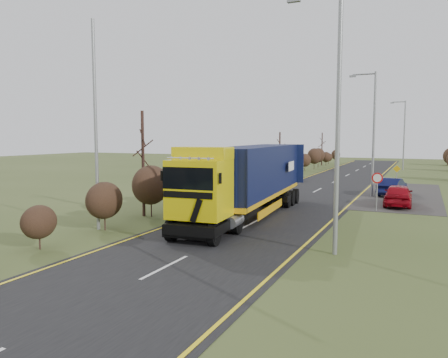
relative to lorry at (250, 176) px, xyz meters
name	(u,v)px	position (x,y,z in m)	size (l,w,h in m)	color
ground	(215,243)	(0.80, -6.19, -2.35)	(160.00, 160.00, 0.00)	#3A481F
road	(283,208)	(0.80, 3.81, -2.34)	(8.00, 120.00, 0.02)	black
layby	(400,195)	(7.30, 13.81, -2.34)	(6.00, 18.00, 0.02)	#302D2B
lane_markings	(281,208)	(0.80, 3.51, -2.32)	(7.52, 116.00, 0.01)	yellow
hedgerow	(185,182)	(-5.20, 1.71, -0.73)	(2.24, 102.04, 6.05)	black
lorry	(250,176)	(0.00, 0.00, 0.00)	(3.41, 15.02, 4.14)	black
car_red_hatchback	(398,195)	(7.48, 7.84, -1.62)	(1.73, 4.30, 1.46)	maroon
car_blue_sedan	(392,187)	(6.77, 13.20, -1.67)	(1.45, 4.15, 1.37)	#090D34
streetlight_near	(335,110)	(5.76, -5.91, 3.27)	(2.15, 0.20, 10.14)	gray
streetlight_mid	(372,128)	(5.28, 11.98, 2.85)	(2.00, 0.19, 9.43)	gray
streetlight_far	(403,132)	(6.25, 40.98, 2.81)	(1.99, 0.19, 9.35)	gray
left_pole	(96,126)	(-5.63, -6.16, 2.73)	(0.16, 0.16, 10.17)	gray
speed_sign	(377,184)	(6.38, 5.24, -0.68)	(0.66, 0.10, 2.38)	gray
warning_board	(397,173)	(6.60, 22.08, -1.25)	(0.69, 0.11, 1.82)	gray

